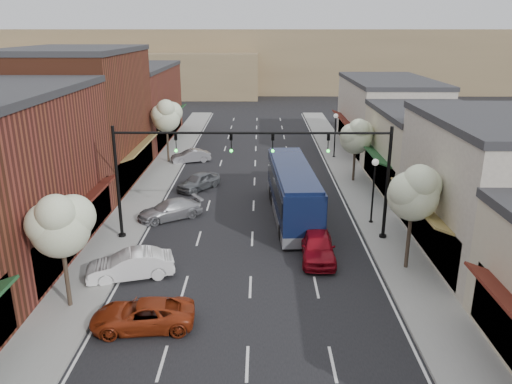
{
  "coord_description": "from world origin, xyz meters",
  "views": [
    {
      "loc": [
        0.48,
        -20.2,
        12.34
      ],
      "look_at": [
        0.21,
        10.52,
        2.2
      ],
      "focal_mm": 35.0,
      "sensor_mm": 36.0,
      "label": 1
    }
  ],
  "objects_px": {
    "coach_bus": "(293,191)",
    "red_hatchback": "(318,246)",
    "signal_mast_right": "(348,166)",
    "parked_car_b": "(130,265)",
    "tree_right_near": "(415,191)",
    "parked_car_a": "(143,315)",
    "parked_car_d": "(199,181)",
    "parked_car_c": "(170,210)",
    "tree_right_far": "(357,135)",
    "parked_car_e": "(191,156)",
    "lamp_post_near": "(374,181)",
    "tree_left_far": "(166,115)",
    "lamp_post_far": "(335,128)",
    "signal_mast_left": "(156,166)",
    "tree_left_near": "(60,223)"
  },
  "relations": [
    {
      "from": "coach_bus",
      "to": "red_hatchback",
      "type": "distance_m",
      "value": 6.77
    },
    {
      "from": "signal_mast_right",
      "to": "parked_car_b",
      "type": "distance_m",
      "value": 13.44
    },
    {
      "from": "tree_right_near",
      "to": "parked_car_a",
      "type": "xyz_separation_m",
      "value": [
        -12.9,
        -5.52,
        -3.83
      ]
    },
    {
      "from": "signal_mast_right",
      "to": "parked_car_d",
      "type": "height_order",
      "value": "signal_mast_right"
    },
    {
      "from": "signal_mast_right",
      "to": "parked_car_c",
      "type": "bearing_deg",
      "value": 163.43
    },
    {
      "from": "signal_mast_right",
      "to": "tree_right_far",
      "type": "xyz_separation_m",
      "value": [
        2.73,
        11.95,
        -0.63
      ]
    },
    {
      "from": "parked_car_a",
      "to": "parked_car_d",
      "type": "bearing_deg",
      "value": 174.06
    },
    {
      "from": "parked_car_c",
      "to": "parked_car_e",
      "type": "xyz_separation_m",
      "value": [
        -0.58,
        14.92,
        -0.03
      ]
    },
    {
      "from": "lamp_post_near",
      "to": "parked_car_c",
      "type": "bearing_deg",
      "value": 176.41
    },
    {
      "from": "tree_left_far",
      "to": "parked_car_a",
      "type": "distance_m",
      "value": 28.05
    },
    {
      "from": "lamp_post_near",
      "to": "parked_car_b",
      "type": "xyz_separation_m",
      "value": [
        -14.0,
        -7.58,
        -2.28
      ]
    },
    {
      "from": "lamp_post_near",
      "to": "parked_car_c",
      "type": "relative_size",
      "value": 1.0
    },
    {
      "from": "tree_left_far",
      "to": "lamp_post_far",
      "type": "distance_m",
      "value": 16.26
    },
    {
      "from": "tree_right_far",
      "to": "signal_mast_right",
      "type": "bearing_deg",
      "value": -102.85
    },
    {
      "from": "signal_mast_left",
      "to": "lamp_post_far",
      "type": "bearing_deg",
      "value": 56.14
    },
    {
      "from": "tree_left_far",
      "to": "lamp_post_far",
      "type": "relative_size",
      "value": 1.38
    },
    {
      "from": "tree_left_near",
      "to": "signal_mast_left",
      "type": "bearing_deg",
      "value": 71.9
    },
    {
      "from": "signal_mast_right",
      "to": "tree_left_far",
      "type": "distance_m",
      "value": 22.68
    },
    {
      "from": "tree_left_far",
      "to": "parked_car_d",
      "type": "xyz_separation_m",
      "value": [
        3.82,
        -8.11,
        -3.92
      ]
    },
    {
      "from": "tree_left_far",
      "to": "parked_car_b",
      "type": "bearing_deg",
      "value": -84.9
    },
    {
      "from": "signal_mast_right",
      "to": "tree_left_near",
      "type": "xyz_separation_m",
      "value": [
        -13.87,
        -8.05,
        -0.4
      ]
    },
    {
      "from": "tree_left_far",
      "to": "parked_car_a",
      "type": "height_order",
      "value": "tree_left_far"
    },
    {
      "from": "parked_car_b",
      "to": "parked_car_d",
      "type": "height_order",
      "value": "parked_car_b"
    },
    {
      "from": "coach_bus",
      "to": "parked_car_c",
      "type": "distance_m",
      "value": 8.41
    },
    {
      "from": "tree_left_near",
      "to": "parked_car_c",
      "type": "relative_size",
      "value": 1.29
    },
    {
      "from": "parked_car_a",
      "to": "parked_car_d",
      "type": "xyz_separation_m",
      "value": [
        0.12,
        19.41,
        0.06
      ]
    },
    {
      "from": "parked_car_d",
      "to": "parked_car_e",
      "type": "height_order",
      "value": "parked_car_d"
    },
    {
      "from": "lamp_post_near",
      "to": "red_hatchback",
      "type": "distance_m",
      "value": 7.02
    },
    {
      "from": "tree_right_near",
      "to": "parked_car_b",
      "type": "bearing_deg",
      "value": -175.99
    },
    {
      "from": "parked_car_e",
      "to": "tree_left_near",
      "type": "bearing_deg",
      "value": -25.17
    },
    {
      "from": "signal_mast_left",
      "to": "parked_car_a",
      "type": "bearing_deg",
      "value": -83.65
    },
    {
      "from": "lamp_post_near",
      "to": "tree_left_near",
      "type": "bearing_deg",
      "value": -146.67
    },
    {
      "from": "signal_mast_right",
      "to": "parked_car_c",
      "type": "height_order",
      "value": "signal_mast_right"
    },
    {
      "from": "tree_left_far",
      "to": "lamp_post_far",
      "type": "xyz_separation_m",
      "value": [
        16.05,
        2.06,
        -1.6
      ]
    },
    {
      "from": "parked_car_c",
      "to": "parked_car_d",
      "type": "xyz_separation_m",
      "value": [
        1.18,
        6.49,
        0.04
      ]
    },
    {
      "from": "parked_car_b",
      "to": "tree_left_far",
      "type": "bearing_deg",
      "value": 168.67
    },
    {
      "from": "signal_mast_left",
      "to": "parked_car_e",
      "type": "relative_size",
      "value": 2.21
    },
    {
      "from": "coach_bus",
      "to": "parked_car_e",
      "type": "distance_m",
      "value": 16.96
    },
    {
      "from": "lamp_post_near",
      "to": "signal_mast_right",
      "type": "bearing_deg",
      "value": -131.05
    },
    {
      "from": "signal_mast_left",
      "to": "lamp_post_near",
      "type": "relative_size",
      "value": 1.85
    },
    {
      "from": "parked_car_a",
      "to": "parked_car_c",
      "type": "distance_m",
      "value": 12.96
    },
    {
      "from": "lamp_post_near",
      "to": "coach_bus",
      "type": "bearing_deg",
      "value": 164.91
    },
    {
      "from": "signal_mast_right",
      "to": "lamp_post_far",
      "type": "bearing_deg",
      "value": 83.78
    },
    {
      "from": "parked_car_e",
      "to": "lamp_post_near",
      "type": "bearing_deg",
      "value": 20.9
    },
    {
      "from": "parked_car_d",
      "to": "parked_car_e",
      "type": "distance_m",
      "value": 8.62
    },
    {
      "from": "parked_car_d",
      "to": "signal_mast_right",
      "type": "bearing_deg",
      "value": -8.96
    },
    {
      "from": "signal_mast_right",
      "to": "signal_mast_left",
      "type": "bearing_deg",
      "value": 180.0
    },
    {
      "from": "tree_right_near",
      "to": "tree_right_far",
      "type": "bearing_deg",
      "value": 90.0
    },
    {
      "from": "signal_mast_right",
      "to": "signal_mast_left",
      "type": "relative_size",
      "value": 1.0
    },
    {
      "from": "tree_right_far",
      "to": "lamp_post_far",
      "type": "distance_m",
      "value": 8.13
    }
  ]
}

